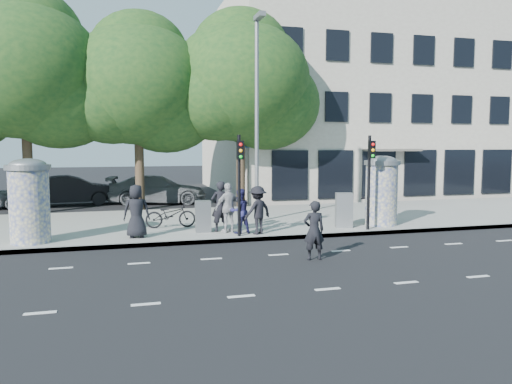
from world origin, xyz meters
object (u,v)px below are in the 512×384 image
object	(u,v)px
cabinet_right	(344,210)
car_right	(158,190)
man_road	(314,230)
cabinet_left	(203,216)
traffic_pole_far	(370,172)
ped_b	(220,206)
ped_f	(381,200)
ped_e	(229,208)
car_mid	(72,190)
ped_c	(240,211)
bicycle	(171,215)
ped_a	(136,211)
ped_d	(258,210)
ad_column_right	(381,189)
ad_column_left	(29,199)
traffic_pole_near	(239,175)
street_lamp	(257,104)

from	to	relation	value
cabinet_right	car_right	distance (m)	12.16
man_road	cabinet_left	xyz separation A→B (m)	(-2.42, 4.38, -0.13)
traffic_pole_far	ped_b	xyz separation A→B (m)	(-5.25, 1.08, -1.18)
cabinet_right	ped_f	bearing A→B (deg)	31.21
ped_e	car_mid	xyz separation A→B (m)	(-6.14, 11.07, -0.25)
ped_c	car_right	xyz separation A→B (m)	(-2.00, 10.75, -0.17)
ped_e	bicycle	distance (m)	2.45
man_road	ped_f	bearing A→B (deg)	-132.64
ped_a	car_right	size ratio (longest dim) A/B	0.34
ped_f	cabinet_right	distance (m)	1.89
ped_b	ped_d	xyz separation A→B (m)	(1.15, -0.84, -0.07)
ped_d	ad_column_right	bearing A→B (deg)	163.16
ad_column_left	ped_b	distance (m)	6.18
ad_column_left	traffic_pole_near	world-z (taller)	traffic_pole_near
ped_a	car_right	distance (m)	10.75
ped_c	cabinet_right	world-z (taller)	ped_c
ad_column_right	traffic_pole_far	distance (m)	1.52
ped_b	ped_e	distance (m)	0.37
ped_f	man_road	xyz separation A→B (m)	(-4.62, -4.47, -0.23)
street_lamp	ped_a	distance (m)	6.43
ped_d	car_mid	distance (m)	13.60
ped_a	ped_d	bearing A→B (deg)	178.47
ped_b	man_road	distance (m)	4.69
street_lamp	traffic_pole_near	bearing A→B (deg)	-116.23
traffic_pole_far	bicycle	xyz separation A→B (m)	(-6.87, 2.35, -1.60)
ped_d	ped_f	distance (m)	5.39
ad_column_right	traffic_pole_near	distance (m)	5.91
ped_b	car_right	xyz separation A→B (m)	(-1.42, 10.23, -0.29)
traffic_pole_near	ped_b	world-z (taller)	traffic_pole_near
ped_a	ped_e	world-z (taller)	ped_a
street_lamp	ped_b	distance (m)	4.53
ped_a	ped_f	xyz separation A→B (m)	(9.34, 0.56, 0.03)
bicycle	cabinet_left	world-z (taller)	cabinet_left
ad_column_left	ped_a	distance (m)	3.29
ped_b	ped_e	world-z (taller)	ped_b
ped_a	cabinet_right	size ratio (longest dim) A/B	1.38
street_lamp	man_road	xyz separation A→B (m)	(-0.03, -6.08, -3.96)
ped_e	car_mid	size ratio (longest dim) A/B	0.37
traffic_pole_near	bicycle	bearing A→B (deg)	131.33
street_lamp	ped_d	size ratio (longest dim) A/B	4.82
ad_column_right	ped_d	size ratio (longest dim) A/B	1.60
cabinet_right	car_right	size ratio (longest dim) A/B	0.24
ped_e	ped_a	bearing A→B (deg)	-12.18
ped_c	ped_f	distance (m)	5.90
cabinet_right	street_lamp	bearing A→B (deg)	159.96
traffic_pole_near	car_right	distance (m)	11.56
street_lamp	ad_column_left	bearing A→B (deg)	-165.06
traffic_pole_far	car_mid	distance (m)	16.35
street_lamp	car_right	xyz separation A→B (m)	(-3.27, 8.47, -4.03)
ped_f	ad_column_left	bearing A→B (deg)	-7.99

